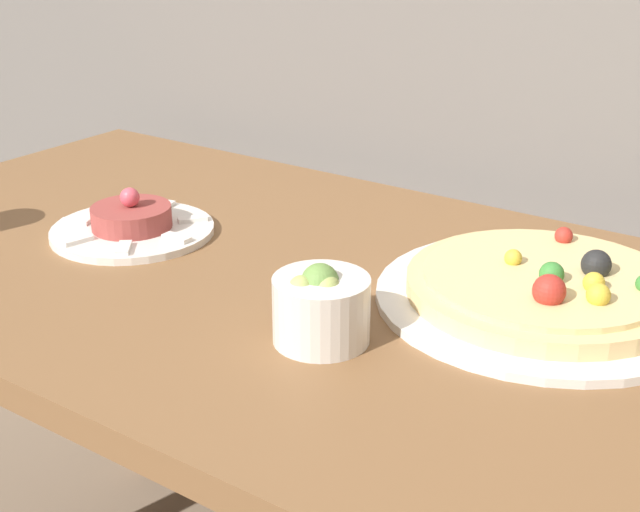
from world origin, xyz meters
TOP-DOWN VIEW (x-y plane):
  - dining_table at (0.00, 0.36)m, footprint 1.48×0.72m
  - pizza_plate at (0.23, 0.46)m, footprint 0.38×0.38m
  - tartare_plate at (-0.31, 0.34)m, footprint 0.22×0.22m
  - small_bowl at (0.07, 0.24)m, footprint 0.10×0.10m

SIDE VIEW (x-z plane):
  - dining_table at x=0.00m, z-range 0.27..0.99m
  - tartare_plate at x=-0.31m, z-range 0.71..0.77m
  - pizza_plate at x=0.23m, z-range 0.71..0.77m
  - small_bowl at x=0.07m, z-range 0.72..0.81m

